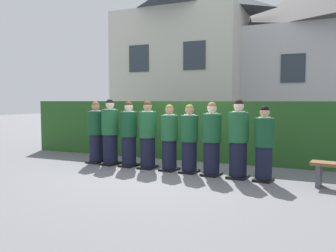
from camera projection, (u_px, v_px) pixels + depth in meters
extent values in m
plane|color=slate|center=(168.00, 170.00, 8.11)|extent=(60.00, 60.00, 0.00)
cylinder|color=black|center=(96.00, 149.00, 9.12)|extent=(0.36, 0.36, 0.75)
cube|color=black|center=(96.00, 162.00, 9.14)|extent=(0.41, 0.50, 0.05)
cylinder|color=#144728|center=(96.00, 123.00, 9.07)|extent=(0.42, 0.42, 0.62)
cylinder|color=white|center=(96.00, 111.00, 9.04)|extent=(0.26, 0.26, 0.03)
cube|color=#236038|center=(101.00, 118.00, 9.23)|extent=(0.04, 0.02, 0.27)
sphere|color=tan|center=(96.00, 106.00, 9.04)|extent=(0.21, 0.21, 0.21)
sphere|color=olive|center=(96.00, 105.00, 9.03)|extent=(0.19, 0.19, 0.19)
cylinder|color=black|center=(110.00, 150.00, 8.85)|extent=(0.37, 0.37, 0.77)
cube|color=black|center=(111.00, 163.00, 8.87)|extent=(0.45, 0.53, 0.05)
cylinder|color=#1E5B33|center=(110.00, 122.00, 8.79)|extent=(0.44, 0.44, 0.64)
cylinder|color=white|center=(110.00, 109.00, 8.77)|extent=(0.27, 0.27, 0.03)
cube|color=#236038|center=(115.00, 117.00, 8.96)|extent=(0.04, 0.02, 0.28)
sphere|color=beige|center=(110.00, 105.00, 8.76)|extent=(0.22, 0.22, 0.22)
sphere|color=black|center=(110.00, 103.00, 8.76)|extent=(0.20, 0.20, 0.20)
cylinder|color=black|center=(129.00, 151.00, 8.60)|extent=(0.36, 0.36, 0.75)
cube|color=black|center=(129.00, 165.00, 8.63)|extent=(0.44, 0.52, 0.05)
cylinder|color=#144728|center=(129.00, 124.00, 8.55)|extent=(0.42, 0.42, 0.62)
cylinder|color=white|center=(129.00, 112.00, 8.53)|extent=(0.26, 0.26, 0.03)
cube|color=#236038|center=(134.00, 119.00, 8.71)|extent=(0.04, 0.02, 0.27)
sphere|color=beige|center=(129.00, 107.00, 8.52)|extent=(0.21, 0.21, 0.21)
sphere|color=#472D19|center=(129.00, 105.00, 8.52)|extent=(0.19, 0.19, 0.19)
cylinder|color=black|center=(148.00, 153.00, 8.36)|extent=(0.36, 0.36, 0.75)
cube|color=black|center=(148.00, 167.00, 8.39)|extent=(0.39, 0.48, 0.05)
cylinder|color=#1E5B33|center=(148.00, 125.00, 8.31)|extent=(0.42, 0.42, 0.62)
cylinder|color=white|center=(148.00, 112.00, 8.29)|extent=(0.26, 0.26, 0.03)
cube|color=#236038|center=(152.00, 119.00, 8.48)|extent=(0.04, 0.01, 0.27)
sphere|color=tan|center=(148.00, 107.00, 8.28)|extent=(0.21, 0.21, 0.21)
sphere|color=#472D19|center=(148.00, 105.00, 8.27)|extent=(0.20, 0.20, 0.20)
cube|color=white|center=(153.00, 128.00, 8.56)|extent=(0.15, 0.01, 0.20)
cylinder|color=black|center=(169.00, 155.00, 8.09)|extent=(0.34, 0.34, 0.71)
cube|color=black|center=(169.00, 169.00, 8.12)|extent=(0.41, 0.48, 0.05)
cylinder|color=#1E5B33|center=(169.00, 128.00, 8.05)|extent=(0.40, 0.40, 0.59)
cylinder|color=white|center=(169.00, 115.00, 8.03)|extent=(0.25, 0.25, 0.03)
cube|color=navy|center=(173.00, 122.00, 8.20)|extent=(0.04, 0.02, 0.26)
sphere|color=tan|center=(169.00, 110.00, 8.02)|extent=(0.20, 0.20, 0.20)
sphere|color=olive|center=(169.00, 108.00, 8.01)|extent=(0.19, 0.19, 0.19)
cylinder|color=black|center=(189.00, 157.00, 7.85)|extent=(0.34, 0.34, 0.72)
cube|color=black|center=(189.00, 171.00, 7.88)|extent=(0.40, 0.48, 0.05)
cylinder|color=#19512D|center=(189.00, 128.00, 7.80)|extent=(0.40, 0.40, 0.59)
cylinder|color=white|center=(189.00, 115.00, 7.78)|extent=(0.25, 0.25, 0.03)
cube|color=gold|center=(193.00, 123.00, 7.96)|extent=(0.04, 0.02, 0.26)
sphere|color=tan|center=(189.00, 110.00, 7.77)|extent=(0.20, 0.20, 0.20)
sphere|color=olive|center=(189.00, 108.00, 7.77)|extent=(0.19, 0.19, 0.19)
cylinder|color=black|center=(211.00, 159.00, 7.56)|extent=(0.35, 0.35, 0.74)
cube|color=black|center=(211.00, 174.00, 7.59)|extent=(0.42, 0.50, 0.05)
cylinder|color=#19512D|center=(212.00, 128.00, 7.51)|extent=(0.42, 0.42, 0.61)
cylinder|color=white|center=(212.00, 114.00, 7.49)|extent=(0.26, 0.26, 0.03)
cube|color=navy|center=(215.00, 122.00, 7.68)|extent=(0.04, 0.02, 0.27)
sphere|color=beige|center=(212.00, 108.00, 7.48)|extent=(0.21, 0.21, 0.21)
sphere|color=olive|center=(212.00, 106.00, 7.48)|extent=(0.19, 0.19, 0.19)
cylinder|color=black|center=(238.00, 160.00, 7.30)|extent=(0.37, 0.37, 0.77)
cube|color=black|center=(238.00, 177.00, 7.33)|extent=(0.43, 0.51, 0.05)
cylinder|color=#1E5B33|center=(238.00, 127.00, 7.25)|extent=(0.43, 0.43, 0.63)
cylinder|color=white|center=(239.00, 112.00, 7.23)|extent=(0.27, 0.27, 0.03)
cube|color=#236038|center=(242.00, 121.00, 7.42)|extent=(0.04, 0.02, 0.28)
sphere|color=beige|center=(239.00, 106.00, 7.22)|extent=(0.22, 0.22, 0.22)
sphere|color=black|center=(239.00, 104.00, 7.22)|extent=(0.20, 0.20, 0.20)
cube|color=white|center=(242.00, 131.00, 7.50)|extent=(0.15, 0.02, 0.20)
cylinder|color=black|center=(264.00, 164.00, 7.03)|extent=(0.34, 0.34, 0.71)
cube|color=black|center=(263.00, 180.00, 7.06)|extent=(0.41, 0.48, 0.05)
cylinder|color=#144728|center=(264.00, 132.00, 6.98)|extent=(0.40, 0.40, 0.58)
cylinder|color=white|center=(265.00, 118.00, 6.96)|extent=(0.25, 0.25, 0.03)
cube|color=gold|center=(267.00, 126.00, 7.14)|extent=(0.04, 0.02, 0.26)
sphere|color=tan|center=(265.00, 112.00, 6.95)|extent=(0.20, 0.20, 0.20)
sphere|color=black|center=(265.00, 110.00, 6.95)|extent=(0.18, 0.18, 0.18)
cube|color=#285623|center=(193.00, 130.00, 9.65)|extent=(10.42, 0.70, 1.63)
cube|color=beige|center=(185.00, 77.00, 15.88)|extent=(5.41, 4.42, 5.46)
cube|color=#2D3842|center=(139.00, 59.00, 14.28)|extent=(0.90, 0.04, 1.10)
cube|color=#2D3842|center=(194.00, 55.00, 13.31)|extent=(0.90, 0.04, 1.10)
cube|color=#2D3842|center=(293.00, 68.00, 13.28)|extent=(0.90, 0.04, 1.10)
cube|color=#4C4C51|center=(319.00, 176.00, 6.59)|extent=(0.13, 0.33, 0.42)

